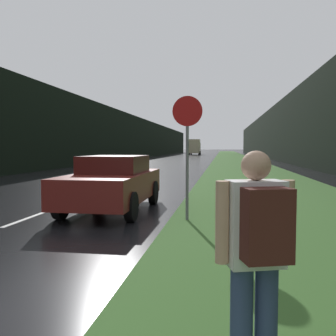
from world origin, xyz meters
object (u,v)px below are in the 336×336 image
car_passing_near (113,183)px  hitchhiker_with_backpack (257,252)px  stop_sign (187,144)px  delivery_truck (195,147)px

car_passing_near → hitchhiker_with_backpack: bearing=115.4°
stop_sign → car_passing_near: (-2.14, 1.05, -1.03)m
hitchhiker_with_backpack → car_passing_near: size_ratio=0.40×
stop_sign → delivery_truck: 75.15m
delivery_truck → stop_sign: bearing=-85.7°
stop_sign → hitchhiker_with_backpack: stop_sign is taller
hitchhiker_with_backpack → car_passing_near: hitchhiker_with_backpack is taller
car_passing_near → delivery_truck: bearing=-87.3°
stop_sign → car_passing_near: 2.60m
hitchhiker_with_backpack → car_passing_near: (-3.20, 6.74, -0.21)m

